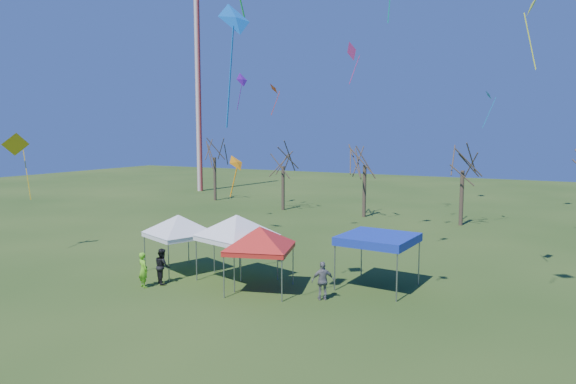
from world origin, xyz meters
The scene contains 21 objects.
ground centered at (0.00, 0.00, 0.00)m, with size 140.00×140.00×0.00m, color #264215.
radio_mast centered at (-28.00, 34.00, 12.50)m, with size 0.70×0.70×25.00m, color silver.
tree_0 centered at (-20.85, 27.38, 6.49)m, with size 3.83×3.83×8.44m.
tree_1 centered at (-10.77, 24.65, 5.79)m, with size 3.42×3.42×7.54m.
tree_2 centered at (-2.37, 24.38, 6.29)m, with size 3.71×3.71×8.18m.
tree_3 centered at (6.03, 24.04, 6.08)m, with size 3.59×3.59×7.91m.
tent_white_west centered at (-5.15, 2.33, 2.93)m, with size 3.84×3.84×3.63m.
tent_white_mid centered at (-1.51, 2.50, 3.17)m, with size 4.29×4.29×3.92m.
tent_red centered at (0.47, 1.47, 2.92)m, with size 3.94×3.94×3.62m.
tent_blue centered at (5.28, 4.60, 2.40)m, with size 3.57×3.57×2.61m.
person_grey centered at (3.67, 1.65, 0.88)m, with size 1.04×0.43×1.77m, color slate.
person_green centered at (-4.89, -0.69, 0.87)m, with size 0.63×0.42×1.74m, color #69D021.
person_dark centered at (-4.49, 0.23, 0.89)m, with size 0.87×0.68×1.79m, color black.
kite_14 centered at (-16.45, 0.91, 6.82)m, with size 1.41×1.78×4.17m.
kite_13 centered at (-9.90, 21.40, 11.40)m, with size 1.37×1.37×2.87m.
kite_22 centered at (7.83, 23.55, 10.31)m, with size 0.94×1.05×2.90m.
kite_11 centered at (-1.42, 18.36, 13.64)m, with size 1.43×1.37×3.26m.
kite_5 centered at (2.25, -3.13, 11.58)m, with size 1.26×1.60×4.53m.
kite_2 centered at (-14.22, 22.88, 12.51)m, with size 0.94×1.53×3.55m.
kite_1 centered at (-2.01, 3.28, 5.97)m, with size 0.81×1.08×2.21m.
kite_17 centered at (11.40, 6.87, 13.14)m, with size 0.68×1.14×3.34m.
Camera 1 is at (12.78, -19.03, 7.58)m, focal length 32.00 mm.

